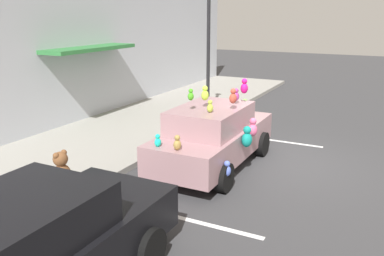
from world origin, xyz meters
TOP-DOWN VIEW (x-y plane):
  - ground_plane at (0.00, 0.00)m, footprint 60.00×60.00m
  - sidewalk at (0.00, 5.00)m, footprint 24.00×4.00m
  - storefront_building at (0.01, 7.14)m, footprint 24.00×1.25m
  - parking_stripe_front at (1.79, 1.00)m, footprint 0.12×3.60m
  - parking_stripe_rear at (-3.67, 1.00)m, footprint 0.12×3.60m
  - plush_covered_car at (-1.00, 1.35)m, footprint 4.16×1.99m
  - parked_sedan_behind at (-6.70, 1.37)m, footprint 4.59×2.00m
  - teddy_bear_on_sidewalk at (-3.92, 3.45)m, footprint 0.43×0.36m
  - street_lamp_post at (3.29, 3.50)m, footprint 0.28×0.28m

SIDE VIEW (x-z plane):
  - ground_plane at x=0.00m, z-range 0.00..0.00m
  - parking_stripe_front at x=1.79m, z-range 0.00..0.01m
  - parking_stripe_rear at x=-3.67m, z-range 0.00..0.01m
  - sidewalk at x=0.00m, z-range 0.00..0.15m
  - teddy_bear_on_sidewalk at x=-3.92m, z-range 0.12..0.94m
  - parked_sedan_behind at x=-6.70m, z-range 0.02..1.56m
  - plush_covered_car at x=-1.00m, z-range -0.28..1.87m
  - street_lamp_post at x=3.29m, z-range 0.60..4.85m
  - storefront_building at x=0.01m, z-range -0.01..6.39m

